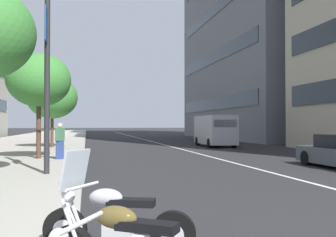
# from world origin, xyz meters

# --- Properties ---
(sidewalk_right_plaza) EXTENTS (160.00, 10.22, 0.15)m
(sidewalk_right_plaza) POSITION_xyz_m (30.00, 11.80, 0.07)
(sidewalk_right_plaza) COLOR #A39E93
(sidewalk_right_plaza) RESTS_ON ground
(lane_centre_stripe) EXTENTS (110.00, 0.16, 0.01)m
(lane_centre_stripe) POSITION_xyz_m (35.00, 0.00, 0.00)
(lane_centre_stripe) COLOR silver
(lane_centre_stripe) RESTS_ON ground
(motorcycle_by_sign_pole) EXTENTS (0.90, 2.02, 1.08)m
(motorcycle_by_sign_pole) POSITION_xyz_m (2.77, 6.18, 0.41)
(motorcycle_by_sign_pole) COLOR black
(motorcycle_by_sign_pole) RESTS_ON ground
(delivery_van_ahead) EXTENTS (5.13, 2.24, 2.45)m
(delivery_van_ahead) POSITION_xyz_m (26.66, -3.41, 1.31)
(delivery_van_ahead) COLOR #B7B7BC
(delivery_van_ahead) RESTS_ON ground
(street_lamp_with_banners) EXTENTS (1.26, 2.01, 7.52)m
(street_lamp_with_banners) POSITION_xyz_m (10.60, 7.56, 4.73)
(street_lamp_with_banners) COLOR #232326
(street_lamp_with_banners) RESTS_ON sidewalk_right_plaza
(street_tree_by_lamp_post) EXTENTS (2.98, 2.98, 4.97)m
(street_tree_by_lamp_post) POSITION_xyz_m (16.54, 8.78, 3.84)
(street_tree_by_lamp_post) COLOR #473323
(street_tree_by_lamp_post) RESTS_ON sidewalk_right_plaza
(street_tree_far_plaza) EXTENTS (3.56, 3.56, 5.05)m
(street_tree_far_plaza) POSITION_xyz_m (25.98, 8.97, 3.68)
(street_tree_far_plaza) COLOR #473323
(street_tree_far_plaza) RESTS_ON sidewalk_right_plaza
(pedestrian_on_plaza) EXTENTS (0.48, 0.43, 1.67)m
(pedestrian_on_plaza) POSITION_xyz_m (15.99, 7.78, 0.99)
(pedestrian_on_plaza) COLOR #33478C
(pedestrian_on_plaza) RESTS_ON sidewalk_right_plaza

